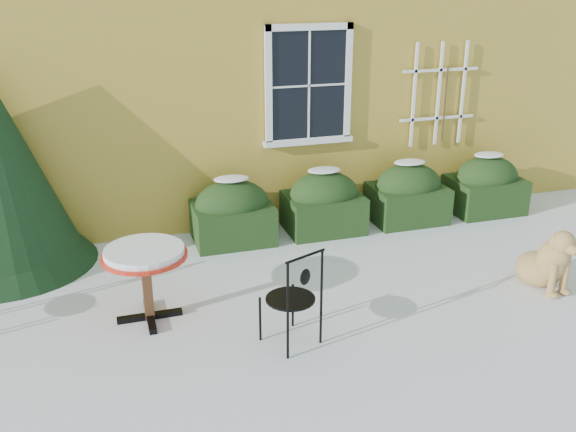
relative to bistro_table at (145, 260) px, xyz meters
name	(u,v)px	position (x,y,z in m)	size (l,w,h in m)	color
ground	(317,332)	(1.60, -0.78, -0.68)	(80.00, 80.00, 0.00)	white
hedge_row	(366,199)	(3.25, 1.77, -0.28)	(4.95, 0.80, 0.91)	black
bistro_table	(145,260)	(0.00, 0.00, 0.00)	(0.88, 0.88, 0.81)	black
patio_chair_near	(293,297)	(1.31, -0.90, -0.17)	(0.59, 0.59, 1.02)	black
dog	(548,262)	(4.46, -0.63, -0.36)	(0.55, 0.89, 0.79)	tan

